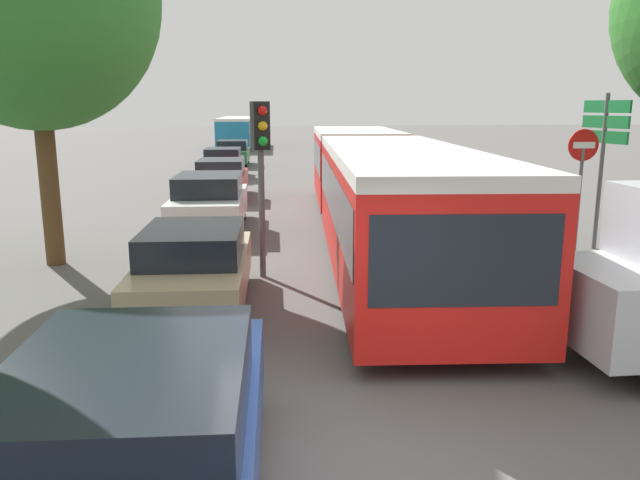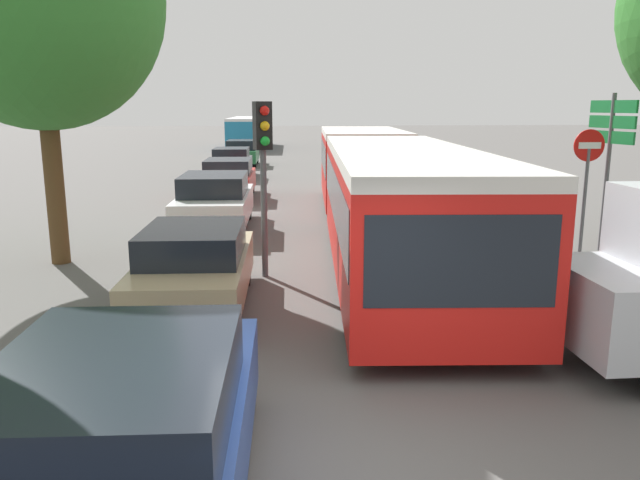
# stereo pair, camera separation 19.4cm
# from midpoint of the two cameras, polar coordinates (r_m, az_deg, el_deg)

# --- Properties ---
(ground_plane) EXTENTS (200.00, 200.00, 0.00)m
(ground_plane) POSITION_cam_midpoint_polar(r_m,az_deg,el_deg) (6.08, 2.28, -20.98)
(ground_plane) COLOR #565451
(articulated_bus) EXTENTS (3.82, 17.27, 2.54)m
(articulated_bus) POSITION_cam_midpoint_polar(r_m,az_deg,el_deg) (15.66, 4.72, 5.35)
(articulated_bus) COLOR red
(articulated_bus) RESTS_ON ground
(city_bus_rear) EXTENTS (2.92, 11.16, 2.38)m
(city_bus_rear) POSITION_cam_midpoint_polar(r_m,az_deg,el_deg) (50.73, -7.71, 9.91)
(city_bus_rear) COLOR teal
(city_bus_rear) RESTS_ON ground
(queued_car_blue) EXTENTS (2.04, 4.48, 1.53)m
(queued_car_blue) POSITION_cam_midpoint_polar(r_m,az_deg,el_deg) (5.26, -17.61, -17.44)
(queued_car_blue) COLOR #284799
(queued_car_blue) RESTS_ON ground
(queued_car_tan) EXTENTS (1.85, 4.06, 1.39)m
(queued_car_tan) POSITION_cam_midpoint_polar(r_m,az_deg,el_deg) (10.53, -11.93, -2.49)
(queued_car_tan) COLOR tan
(queued_car_tan) RESTS_ON ground
(queued_car_white) EXTENTS (2.01, 4.41, 1.51)m
(queued_car_white) POSITION_cam_midpoint_polar(r_m,az_deg,el_deg) (17.25, -10.39, 3.47)
(queued_car_white) COLOR white
(queued_car_white) RESTS_ON ground
(queued_car_red) EXTENTS (1.90, 4.16, 1.42)m
(queued_car_red) POSITION_cam_midpoint_polar(r_m,az_deg,el_deg) (23.04, -9.23, 5.56)
(queued_car_red) COLOR #B21E19
(queued_car_red) RESTS_ON ground
(queued_car_graphite) EXTENTS (1.85, 4.06, 1.39)m
(queued_car_graphite) POSITION_cam_midpoint_polar(r_m,az_deg,el_deg) (29.64, -9.02, 6.99)
(queued_car_graphite) COLOR #47474C
(queued_car_graphite) RESTS_ON ground
(queued_car_green) EXTENTS (1.90, 4.17, 1.43)m
(queued_car_green) POSITION_cam_midpoint_polar(r_m,az_deg,el_deg) (35.61, -8.12, 7.90)
(queued_car_green) COLOR #236638
(queued_car_green) RESTS_ON ground
(traffic_light) EXTENTS (0.38, 0.40, 3.40)m
(traffic_light) POSITION_cam_midpoint_polar(r_m,az_deg,el_deg) (12.02, -5.89, 8.20)
(traffic_light) COLOR #56595E
(traffic_light) RESTS_ON ground
(no_entry_sign) EXTENTS (0.70, 0.08, 2.82)m
(no_entry_sign) POSITION_cam_midpoint_polar(r_m,az_deg,el_deg) (15.05, 22.42, 5.77)
(no_entry_sign) COLOR #56595E
(no_entry_sign) RESTS_ON ground
(direction_sign_post) EXTENTS (0.36, 1.38, 3.60)m
(direction_sign_post) POSITION_cam_midpoint_polar(r_m,az_deg,el_deg) (15.78, 24.20, 8.40)
(direction_sign_post) COLOR #56595E
(direction_sign_post) RESTS_ON ground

